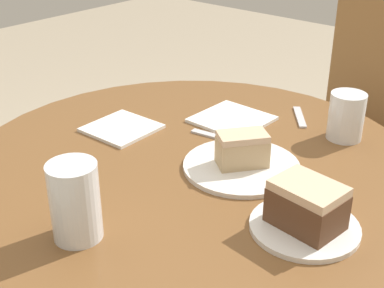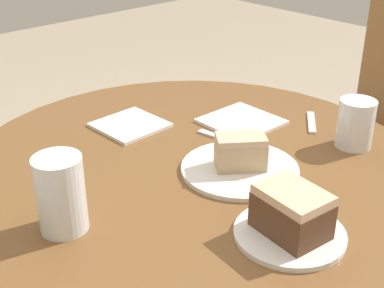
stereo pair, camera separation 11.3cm
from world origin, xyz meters
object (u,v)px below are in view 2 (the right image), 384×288
object	(u,v)px
plate_near	(240,169)
plate_far	(290,234)
cake_slice_near	(241,152)
cake_slice_far	(292,212)
glass_lemonade	(61,198)
glass_water	(355,126)

from	to	relation	value
plate_near	plate_far	size ratio (longest dim) A/B	1.28
plate_far	cake_slice_near	bearing A→B (deg)	153.69
cake_slice_far	plate_near	bearing A→B (deg)	153.69
plate_far	glass_lemonade	distance (m)	0.39
cake_slice_far	glass_lemonade	bearing A→B (deg)	-136.48
plate_far	cake_slice_far	distance (m)	0.05
plate_near	cake_slice_near	size ratio (longest dim) A/B	2.08
plate_near	glass_lemonade	world-z (taller)	glass_lemonade
cake_slice_near	cake_slice_far	world-z (taller)	cake_slice_far
cake_slice_far	cake_slice_near	bearing A→B (deg)	153.69
plate_far	cake_slice_far	world-z (taller)	cake_slice_far
plate_near	cake_slice_far	bearing A→B (deg)	-26.31
cake_slice_far	glass_water	distance (m)	0.39
glass_lemonade	cake_slice_far	bearing A→B (deg)	43.52
cake_slice_far	glass_water	size ratio (longest dim) A/B	1.15
cake_slice_near	glass_lemonade	xyz separation A→B (m)	(-0.07, -0.37, 0.02)
cake_slice_near	glass_water	xyz separation A→B (m)	(0.09, 0.27, 0.00)
plate_far	glass_water	xyz separation A→B (m)	(-0.11, 0.38, 0.04)
plate_far	glass_water	size ratio (longest dim) A/B	1.74
plate_far	glass_lemonade	xyz separation A→B (m)	(-0.28, -0.27, 0.06)
plate_near	cake_slice_far	xyz separation A→B (m)	(0.21, -0.10, 0.05)
plate_near	cake_slice_far	distance (m)	0.24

